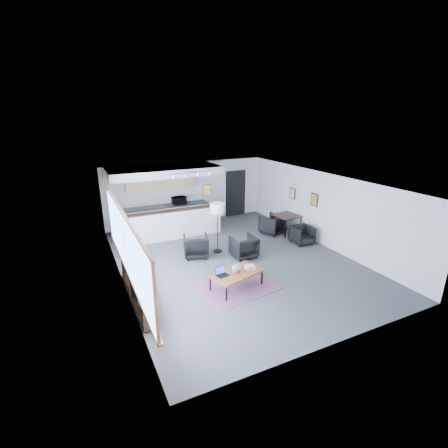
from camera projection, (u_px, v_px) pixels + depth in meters
name	position (u px, v px, depth m)	size (l,w,h in m)	color
room	(235.00, 222.00, 10.14)	(7.02, 9.02, 2.62)	#474749
window	(126.00, 246.00, 7.91)	(0.10, 5.95, 1.66)	#8CBFFF
console	(138.00, 288.00, 8.21)	(0.35, 3.00, 0.80)	#321E11
kitchenette	(165.00, 198.00, 12.79)	(4.20, 1.96, 2.60)	white
doorway	(235.00, 193.00, 14.92)	(1.10, 0.12, 2.15)	black
track_light	(191.00, 174.00, 11.38)	(1.60, 0.07, 0.15)	silver
wall_art_lower	(314.00, 200.00, 11.81)	(0.03, 0.38, 0.48)	black
wall_art_upper	(292.00, 193.00, 12.94)	(0.03, 0.34, 0.44)	black
kilim_rug	(236.00, 287.00, 8.89)	(2.38, 1.78, 0.01)	#6A3753
coffee_table	(237.00, 273.00, 8.76)	(1.58, 1.12, 0.46)	brown
laptop	(221.00, 273.00, 8.58)	(0.35, 0.31, 0.22)	black
ceramic_pot	(236.00, 268.00, 8.71)	(0.24, 0.24, 0.24)	gray
book_stack	(250.00, 267.00, 8.96)	(0.32, 0.28, 0.09)	silver
coaster	(244.00, 275.00, 8.60)	(0.12, 0.12, 0.01)	#E5590C
armchair_left	(196.00, 245.00, 10.71)	(0.78, 0.73, 0.80)	black
armchair_right	(244.00, 246.00, 10.68)	(0.77, 0.72, 0.79)	black
floor_lamp	(217.00, 210.00, 10.74)	(0.59, 0.59, 1.73)	black
dining_table	(287.00, 217.00, 12.72)	(1.01, 1.01, 0.75)	#321E11
dining_chair_near	(302.00, 235.00, 11.83)	(0.60, 0.56, 0.62)	black
dining_chair_far	(272.00, 225.00, 12.82)	(0.69, 0.64, 0.71)	black
microwave	(179.00, 200.00, 13.54)	(0.55, 0.30, 0.37)	black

